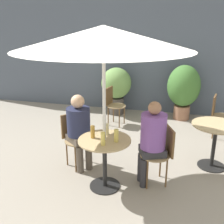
# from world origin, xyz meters

# --- Properties ---
(ground_plane) EXTENTS (20.00, 20.00, 0.00)m
(ground_plane) POSITION_xyz_m (0.00, 0.00, 0.00)
(ground_plane) COLOR gray
(storefront_wall) EXTENTS (10.00, 0.06, 3.00)m
(storefront_wall) POSITION_xyz_m (0.00, 3.56, 1.50)
(storefront_wall) COLOR #4C5666
(storefront_wall) RESTS_ON ground_plane
(cafe_table_near) EXTENTS (0.70, 0.70, 0.72)m
(cafe_table_near) POSITION_xyz_m (-0.18, 0.06, 0.52)
(cafe_table_near) COLOR black
(cafe_table_near) RESTS_ON ground_plane
(cafe_table_far) EXTENTS (0.73, 0.73, 0.72)m
(cafe_table_far) POSITION_xyz_m (1.32, 1.00, 0.53)
(cafe_table_far) COLOR black
(cafe_table_far) RESTS_ON ground_plane
(bistro_chair_0) EXTENTS (0.46, 0.45, 0.84)m
(bistro_chair_0) POSITION_xyz_m (0.55, 0.36, 0.51)
(bistro_chair_0) COLOR #997F56
(bistro_chair_0) RESTS_ON ground_plane
(bistro_chair_1) EXTENTS (0.48, 0.47, 0.84)m
(bistro_chair_1) POSITION_xyz_m (-0.80, 0.55, 0.51)
(bistro_chair_1) COLOR #997F56
(bistro_chair_1) RESTS_ON ground_plane
(bistro_chair_2) EXTENTS (0.44, 0.42, 0.84)m
(bistro_chair_2) POSITION_xyz_m (1.51, 2.24, 0.51)
(bistro_chair_2) COLOR #997F56
(bistro_chair_2) RESTS_ON ground_plane
(bistro_chair_3) EXTENTS (0.44, 0.42, 0.84)m
(bistro_chair_3) POSITION_xyz_m (-0.66, 2.41, 0.51)
(bistro_chair_3) COLOR #997F56
(bistro_chair_3) RESTS_ON ground_plane
(seated_person_0) EXTENTS (0.41, 0.39, 1.21)m
(seated_person_0) POSITION_xyz_m (0.42, 0.30, 0.71)
(seated_person_0) COLOR #2D2D33
(seated_person_0) RESTS_ON ground_plane
(seated_person_1) EXTENTS (0.45, 0.44, 1.18)m
(seated_person_1) POSITION_xyz_m (-0.69, 0.46, 0.70)
(seated_person_1) COLOR brown
(seated_person_1) RESTS_ON ground_plane
(beer_glass_0) EXTENTS (0.06, 0.06, 0.17)m
(beer_glass_0) POSITION_xyz_m (-0.35, 0.08, 0.80)
(beer_glass_0) COLOR #B28433
(beer_glass_0) RESTS_ON cafe_table_near
(beer_glass_1) EXTENTS (0.06, 0.06, 0.17)m
(beer_glass_1) POSITION_xyz_m (-0.15, -0.10, 0.80)
(beer_glass_1) COLOR #DBC65B
(beer_glass_1) RESTS_ON cafe_table_near
(beer_glass_2) EXTENTS (0.06, 0.06, 0.17)m
(beer_glass_2) POSITION_xyz_m (-0.01, 0.04, 0.80)
(beer_glass_2) COLOR #DBC65B
(beer_glass_2) RESTS_ON cafe_table_near
(beer_glass_3) EXTENTS (0.07, 0.07, 0.15)m
(beer_glass_3) POSITION_xyz_m (-0.20, 0.23, 0.79)
(beer_glass_3) COLOR beige
(beer_glass_3) RESTS_ON cafe_table_near
(potted_plant_0) EXTENTS (0.73, 0.73, 1.16)m
(potted_plant_0) POSITION_xyz_m (-0.75, 3.13, 0.71)
(potted_plant_0) COLOR #47423D
(potted_plant_0) RESTS_ON ground_plane
(potted_plant_1) EXTENTS (0.75, 0.75, 1.28)m
(potted_plant_1) POSITION_xyz_m (0.84, 3.15, 0.75)
(potted_plant_1) COLOR #93664C
(potted_plant_1) RESTS_ON ground_plane
(umbrella) EXTENTS (2.12, 2.12, 2.14)m
(umbrella) POSITION_xyz_m (-0.18, 0.06, 2.00)
(umbrella) COLOR silver
(umbrella) RESTS_ON ground_plane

